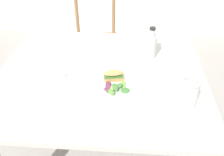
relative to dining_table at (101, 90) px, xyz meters
The scene contains 9 objects.
dining_table is the anchor object (origin of this frame).
chair_wooden_far 0.95m from the dining_table, 98.41° to the left, with size 0.47×0.47×0.87m.
plate_lunch 0.18m from the dining_table, 57.28° to the right, with size 0.26×0.26×0.01m, color white.
sandwich_half_front 0.19m from the dining_table, 41.21° to the right, with size 0.11×0.07×0.06m.
salad_mixed_greens 0.23m from the dining_table, 61.40° to the right, with size 0.14×0.13×0.03m.
napkin_folded 0.26m from the dining_table, 146.20° to the right, with size 0.09×0.26×0.00m, color silver.
fork_on_napkin 0.25m from the dining_table, 149.93° to the right, with size 0.03×0.19×0.00m.
bottle_cold_brew 0.40m from the dining_table, 35.67° to the left, with size 0.07×0.07×0.19m.
mason_jar_iced_tea 0.52m from the dining_table, 26.63° to the right, with size 0.09×0.09×0.14m.
Camera 1 is at (0.27, -1.07, 1.54)m, focal length 39.71 mm.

